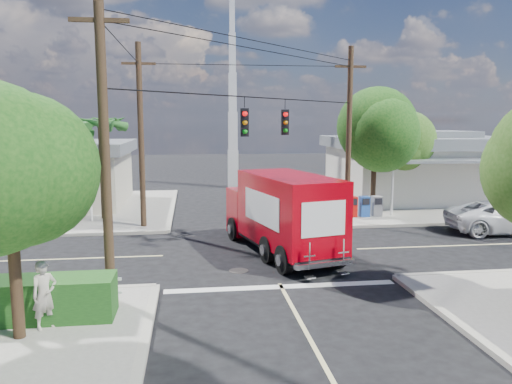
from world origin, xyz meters
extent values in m
plane|color=black|center=(0.00, 0.00, 0.00)|extent=(120.00, 120.00, 0.00)
cube|color=gray|center=(11.00, 11.00, 0.07)|extent=(14.00, 14.00, 0.14)
cube|color=#A8A495|center=(4.00, 11.00, 0.07)|extent=(0.25, 14.00, 0.14)
cube|color=#A8A495|center=(11.00, 4.00, 0.07)|extent=(14.00, 0.25, 0.14)
cube|color=gray|center=(-11.00, 11.00, 0.07)|extent=(14.00, 14.00, 0.14)
cube|color=#A8A495|center=(-4.00, 11.00, 0.07)|extent=(0.25, 14.00, 0.14)
cube|color=#A8A495|center=(-11.00, 4.00, 0.07)|extent=(14.00, 0.25, 0.14)
cube|color=beige|center=(0.00, 10.00, 0.01)|extent=(0.12, 12.00, 0.01)
cube|color=beige|center=(0.00, -10.00, 0.01)|extent=(0.12, 12.00, 0.01)
cube|color=beige|center=(10.00, 0.00, 0.01)|extent=(12.00, 0.12, 0.01)
cube|color=beige|center=(-10.00, 0.00, 0.01)|extent=(12.00, 0.12, 0.01)
cube|color=silver|center=(0.00, -4.30, 0.01)|extent=(7.50, 0.40, 0.01)
cube|color=silver|center=(12.50, 12.00, 1.84)|extent=(11.00, 8.00, 3.40)
cube|color=slate|center=(12.50, 12.00, 3.89)|extent=(11.80, 8.80, 0.70)
cube|color=slate|center=(12.50, 12.00, 4.39)|extent=(6.05, 4.40, 0.50)
cube|color=slate|center=(12.50, 7.10, 3.04)|extent=(9.90, 1.80, 0.15)
cylinder|color=silver|center=(8.10, 6.30, 1.59)|extent=(0.12, 0.12, 2.90)
cube|color=beige|center=(-12.00, 12.50, 1.74)|extent=(10.00, 8.00, 3.20)
cube|color=slate|center=(-12.00, 12.50, 3.69)|extent=(10.80, 8.80, 0.70)
cube|color=slate|center=(-12.00, 12.50, 4.19)|extent=(5.50, 4.40, 0.50)
cube|color=slate|center=(-12.00, 7.60, 2.84)|extent=(9.00, 1.80, 0.15)
cylinder|color=silver|center=(-8.00, 6.80, 1.49)|extent=(0.12, 0.12, 2.70)
cube|color=silver|center=(0.50, 20.00, 1.50)|extent=(0.80, 0.80, 3.00)
cube|color=silver|center=(0.50, 20.00, 4.50)|extent=(0.70, 0.70, 3.00)
cube|color=silver|center=(0.50, 20.00, 7.50)|extent=(0.60, 0.60, 3.00)
cube|color=silver|center=(0.50, 20.00, 10.50)|extent=(0.50, 0.50, 3.00)
cube|color=silver|center=(0.50, 20.00, 13.50)|extent=(0.40, 0.40, 3.00)
cylinder|color=#422D1C|center=(-7.00, -7.50, 2.00)|extent=(0.28, 0.28, 3.71)
sphere|color=#114611|center=(-7.00, -7.50, 4.32)|extent=(3.71, 3.71, 3.71)
sphere|color=#114611|center=(-6.65, -7.80, 4.20)|extent=(3.25, 3.25, 3.25)
cylinder|color=#422D1C|center=(7.20, 6.80, 2.19)|extent=(0.28, 0.28, 4.10)
sphere|color=#114611|center=(7.20, 6.80, 4.75)|extent=(4.10, 4.10, 4.10)
sphere|color=#114611|center=(6.80, 7.00, 5.00)|extent=(3.33, 3.33, 3.33)
sphere|color=#114611|center=(7.55, 6.50, 4.62)|extent=(3.58, 3.58, 3.58)
cylinder|color=#422D1C|center=(9.80, 9.00, 1.93)|extent=(0.28, 0.28, 3.58)
sphere|color=#2B5917|center=(9.80, 9.00, 4.17)|extent=(3.58, 3.58, 3.58)
sphere|color=#2B5917|center=(9.40, 9.20, 4.40)|extent=(2.91, 2.91, 2.91)
sphere|color=#2B5917|center=(10.15, 8.70, 4.06)|extent=(3.14, 3.14, 3.14)
cylinder|color=#422D1C|center=(-7.50, 7.50, 2.64)|extent=(0.24, 0.24, 5.00)
cone|color=#276324|center=(-6.60, 7.50, 5.24)|extent=(0.50, 2.06, 0.98)
cone|color=#276324|center=(-6.94, 8.20, 5.24)|extent=(1.92, 1.68, 0.98)
cone|color=#276324|center=(-7.70, 8.38, 5.24)|extent=(2.12, 0.95, 0.98)
cone|color=#276324|center=(-8.31, 7.89, 5.24)|extent=(1.34, 2.07, 0.98)
cone|color=#276324|center=(-8.31, 7.11, 5.24)|extent=(1.34, 2.07, 0.98)
cone|color=#276324|center=(-7.70, 6.62, 5.24)|extent=(2.12, 0.95, 0.98)
cone|color=#276324|center=(-6.94, 6.80, 5.24)|extent=(1.92, 1.68, 0.98)
cylinder|color=#422D1C|center=(-9.50, 9.00, 2.44)|extent=(0.24, 0.24, 4.60)
cone|color=#276324|center=(-8.60, 9.00, 4.84)|extent=(0.50, 2.06, 0.98)
cone|color=#276324|center=(-8.94, 9.70, 4.84)|extent=(1.92, 1.68, 0.98)
cone|color=#276324|center=(-9.70, 9.88, 4.84)|extent=(2.12, 0.95, 0.98)
cone|color=#276324|center=(-10.31, 9.39, 4.84)|extent=(1.34, 2.07, 0.98)
cone|color=#276324|center=(-10.31, 8.61, 4.84)|extent=(1.34, 2.07, 0.98)
cone|color=#276324|center=(-9.70, 8.12, 4.84)|extent=(2.12, 0.95, 0.98)
cone|color=#276324|center=(-8.94, 8.30, 4.84)|extent=(1.92, 1.68, 0.98)
cylinder|color=#473321|center=(-5.20, -5.20, 4.50)|extent=(0.28, 0.28, 9.00)
cube|color=#473321|center=(-5.20, -5.20, 8.00)|extent=(1.60, 0.12, 0.12)
cylinder|color=#473321|center=(5.20, 5.20, 4.50)|extent=(0.28, 0.28, 9.00)
cube|color=#473321|center=(5.20, 5.20, 8.00)|extent=(1.60, 0.12, 0.12)
cylinder|color=#473321|center=(-5.20, 5.20, 4.50)|extent=(0.28, 0.28, 9.00)
cube|color=#473321|center=(-5.20, 5.20, 8.00)|extent=(1.60, 0.12, 0.12)
cylinder|color=black|center=(0.00, 0.00, 6.20)|extent=(10.43, 10.43, 0.04)
cube|color=black|center=(-0.80, -0.80, 5.25)|extent=(0.30, 0.24, 1.05)
sphere|color=red|center=(-0.80, -0.94, 5.58)|extent=(0.20, 0.20, 0.20)
cube|color=black|center=(1.10, 1.10, 5.25)|extent=(0.30, 0.24, 1.05)
sphere|color=red|center=(1.10, 0.96, 5.58)|extent=(0.20, 0.20, 0.20)
cube|color=silver|center=(-7.80, -5.60, 0.49)|extent=(5.94, 0.05, 0.08)
cube|color=silver|center=(-7.80, -5.60, 0.89)|extent=(5.94, 0.05, 0.08)
cube|color=silver|center=(-5.00, -5.60, 0.64)|extent=(0.09, 0.06, 1.00)
cube|color=#B70F09|center=(5.80, 6.20, 0.69)|extent=(0.50, 0.50, 1.10)
cube|color=#1F4CA2|center=(6.50, 6.20, 0.69)|extent=(0.50, 0.50, 1.10)
cube|color=slate|center=(7.20, 6.20, 0.69)|extent=(0.50, 0.50, 1.10)
cube|color=black|center=(0.72, -0.09, 0.51)|extent=(3.83, 7.53, 0.23)
cube|color=#A6000C|center=(0.03, 2.66, 1.25)|extent=(2.54, 2.07, 2.04)
cube|color=black|center=(-0.13, 3.29, 1.62)|extent=(1.95, 0.70, 0.88)
cube|color=silver|center=(-0.17, 3.47, 0.60)|extent=(2.10, 0.63, 0.32)
cube|color=#A6000C|center=(0.92, -0.90, 1.90)|extent=(3.55, 5.78, 2.69)
cube|color=white|center=(2.06, -0.61, 2.04)|extent=(0.83, 3.24, 1.21)
cube|color=white|center=(-0.22, -1.18, 2.04)|extent=(0.83, 3.24, 1.21)
cube|color=white|center=(1.58, -3.52, 2.04)|extent=(1.62, 0.42, 1.21)
cube|color=silver|center=(1.61, -3.64, 0.51)|extent=(2.21, 0.77, 0.17)
cube|color=silver|center=(1.01, -3.91, 0.88)|extent=(0.42, 0.16, 0.93)
cube|color=silver|center=(2.27, -3.60, 0.88)|extent=(0.42, 0.16, 0.93)
cylinder|color=black|center=(-0.97, 2.26, 0.51)|extent=(0.54, 1.06, 1.02)
cylinder|color=black|center=(1.10, 2.78, 0.51)|extent=(0.54, 1.06, 1.02)
cylinder|color=black|center=(0.34, -2.95, 0.51)|extent=(0.54, 1.06, 1.02)
cylinder|color=black|center=(2.41, -2.44, 0.51)|extent=(0.54, 1.06, 1.02)
imported|color=silver|center=(12.04, 2.02, 0.76)|extent=(5.64, 2.93, 1.52)
imported|color=#B9AF9F|center=(-6.51, -7.03, 1.01)|extent=(0.76, 0.73, 1.74)
camera|label=1|loc=(-2.82, -19.56, 5.32)|focal=35.00mm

